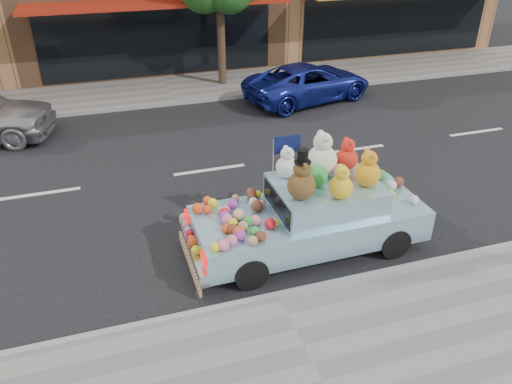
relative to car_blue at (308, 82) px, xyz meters
name	(u,v)px	position (x,y,z in m)	size (l,w,h in m)	color
ground	(210,170)	(-4.39, -4.13, -0.61)	(120.00, 120.00, 0.00)	black
near_sidewalk	(313,365)	(-4.39, -10.63, -0.55)	(60.00, 3.00, 0.12)	gray
far_sidewalk	(169,90)	(-4.39, 2.37, -0.55)	(60.00, 3.00, 0.12)	gray
near_kerb	(277,297)	(-4.39, -9.13, -0.55)	(60.00, 0.12, 0.13)	gray
far_kerb	(176,103)	(-4.39, 0.87, -0.55)	(60.00, 0.12, 0.13)	gray
car_blue	(308,82)	(0.00, 0.00, 0.00)	(2.04, 4.42, 1.23)	navy
art_car	(311,211)	(-3.29, -7.88, 0.18)	(4.50, 1.81, 2.26)	black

